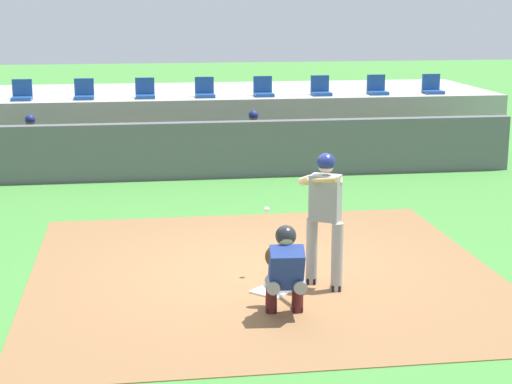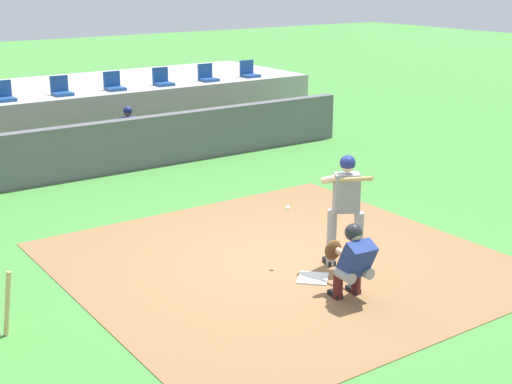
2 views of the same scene
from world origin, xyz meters
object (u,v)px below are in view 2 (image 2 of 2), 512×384
(batter_at_plate, at_px, (346,204))
(stadium_seat_8, at_px, (249,72))
(stadium_seat_7, at_px, (207,76))
(catcher_crouched, at_px, (352,259))
(home_plate, at_px, (313,278))
(stadium_seat_3, at_px, (4,95))
(dugout_player_1, at_px, (131,133))
(stadium_seat_5, at_px, (114,85))
(stadium_seat_4, at_px, (61,90))
(stadium_seat_6, at_px, (162,80))

(batter_at_plate, xyz_separation_m, stadium_seat_8, (5.09, 10.07, 0.50))
(stadium_seat_7, bearing_deg, catcher_crouched, -111.47)
(home_plate, bearing_deg, stadium_seat_3, 98.08)
(dugout_player_1, distance_m, stadium_seat_5, 2.27)
(batter_at_plate, relative_size, stadium_seat_4, 3.76)
(stadium_seat_4, bearing_deg, stadium_seat_6, 0.00)
(batter_at_plate, xyz_separation_m, stadium_seat_7, (3.64, 10.07, 0.50))
(batter_at_plate, bearing_deg, dugout_player_1, 88.34)
(batter_at_plate, bearing_deg, stadium_seat_7, 70.13)
(batter_at_plate, bearing_deg, stadium_seat_8, 63.21)
(batter_at_plate, xyz_separation_m, catcher_crouched, (-0.68, -0.92, -0.43))
(batter_at_plate, relative_size, stadium_seat_8, 3.76)
(home_plate, height_order, stadium_seat_3, stadium_seat_3)
(catcher_crouched, relative_size, stadium_seat_7, 3.92)
(stadium_seat_3, xyz_separation_m, stadium_seat_6, (4.33, 0.00, 0.00))
(stadium_seat_4, bearing_deg, stadium_seat_8, 0.00)
(catcher_crouched, bearing_deg, stadium_seat_4, 90.05)
(catcher_crouched, distance_m, stadium_seat_5, 11.13)
(home_plate, height_order, stadium_seat_5, stadium_seat_5)
(stadium_seat_5, bearing_deg, dugout_player_1, -104.32)
(batter_at_plate, relative_size, stadium_seat_6, 3.76)
(stadium_seat_8, bearing_deg, stadium_seat_3, 180.00)
(batter_at_plate, relative_size, dugout_player_1, 1.39)
(stadium_seat_4, distance_m, stadium_seat_8, 5.78)
(stadium_seat_5, distance_m, stadium_seat_6, 1.44)
(home_plate, height_order, stadium_seat_7, stadium_seat_7)
(home_plate, height_order, catcher_crouched, catcher_crouched)
(dugout_player_1, relative_size, stadium_seat_6, 2.71)
(stadium_seat_4, xyz_separation_m, stadium_seat_6, (2.89, 0.00, 0.00))
(catcher_crouched, distance_m, dugout_player_1, 9.01)
(stadium_seat_8, bearing_deg, home_plate, -119.58)
(batter_at_plate, bearing_deg, stadium_seat_6, 77.70)
(home_plate, height_order, dugout_player_1, dugout_player_1)
(dugout_player_1, xyz_separation_m, stadium_seat_4, (-0.93, 2.03, 0.86))
(catcher_crouched, xyz_separation_m, stadium_seat_5, (1.43, 10.99, 0.93))
(stadium_seat_4, relative_size, stadium_seat_6, 1.00)
(stadium_seat_6, bearing_deg, stadium_seat_4, 180.00)
(catcher_crouched, distance_m, stadium_seat_8, 12.45)
(dugout_player_1, height_order, stadium_seat_3, stadium_seat_3)
(catcher_crouched, bearing_deg, home_plate, 90.69)
(stadium_seat_6, bearing_deg, batter_at_plate, -102.30)
(batter_at_plate, relative_size, stadium_seat_5, 3.76)
(stadium_seat_3, bearing_deg, catcher_crouched, -82.47)
(home_plate, relative_size, stadium_seat_3, 0.92)
(stadium_seat_5, bearing_deg, batter_at_plate, -94.27)
(home_plate, relative_size, stadium_seat_7, 0.92)
(home_plate, xyz_separation_m, stadium_seat_3, (-1.44, 10.18, 1.51))
(dugout_player_1, distance_m, stadium_seat_8, 5.33)
(catcher_crouched, bearing_deg, stadium_seat_8, 62.32)
(stadium_seat_3, bearing_deg, stadium_seat_7, 0.00)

